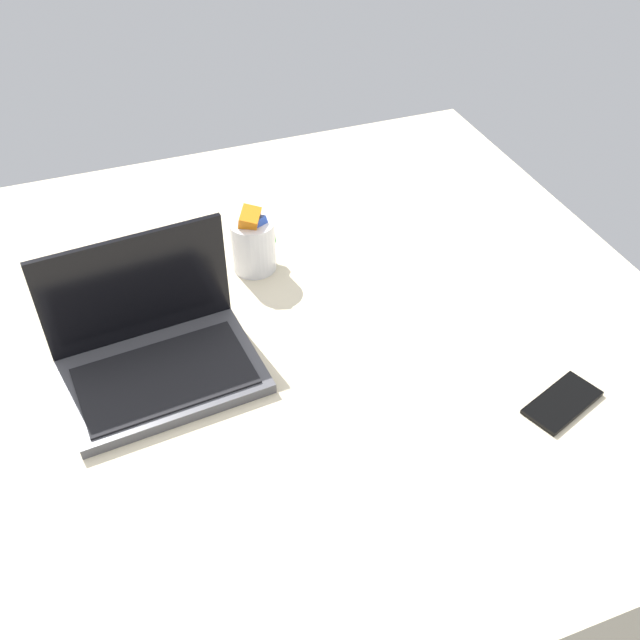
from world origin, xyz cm
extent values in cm
cube|color=beige|center=(0.00, 0.00, 9.00)|extent=(180.00, 140.00, 18.00)
cube|color=#4C4C51|center=(-8.19, -6.98, 19.00)|extent=(34.96, 25.92, 2.00)
cube|color=black|center=(-8.05, -8.47, 20.20)|extent=(30.43, 19.58, 0.40)
cube|color=black|center=(-9.19, 3.98, 30.50)|extent=(32.95, 4.01, 21.00)
cylinder|color=silver|center=(15.92, 18.45, 23.50)|extent=(9.00, 9.00, 11.00)
cube|color=red|center=(15.92, 18.48, 21.25)|extent=(7.08, 6.13, 6.25)
cube|color=#268C33|center=(17.95, 19.26, 23.34)|extent=(6.67, 7.25, 4.00)
cube|color=red|center=(16.09, 18.34, 25.42)|extent=(7.78, 7.07, 6.02)
cube|color=blue|center=(16.29, 18.94, 27.52)|extent=(6.60, 7.69, 5.97)
cube|color=orange|center=(15.52, 18.44, 29.60)|extent=(5.80, 6.75, 5.60)
cube|color=black|center=(53.58, -36.16, 18.40)|extent=(15.49, 11.24, 0.80)
camera|label=1|loc=(-13.22, -98.63, 109.37)|focal=40.62mm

